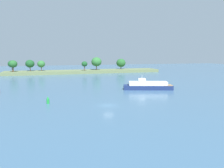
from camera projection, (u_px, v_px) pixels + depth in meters
The scene contains 5 objects.
ground_plane at pixel (108, 105), 52.62m from camera, with size 400.00×400.00×0.00m, color #3D607F.
treeline_island at pixel (83, 69), 143.69m from camera, with size 99.62×14.92×10.28m.
white_riverboat at pixel (148, 86), 76.48m from camera, with size 17.33×9.31×5.29m.
small_motorboat at pixel (131, 85), 87.01m from camera, with size 1.41×5.32×0.86m.
channel_buoy_green at pixel (48, 100), 54.59m from camera, with size 0.70×0.70×1.90m.
Camera 1 is at (-14.27, -49.44, 12.21)m, focal length 35.17 mm.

